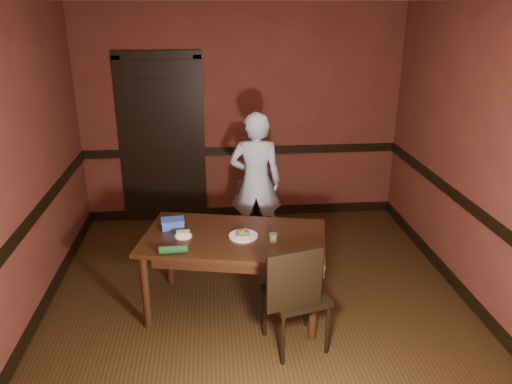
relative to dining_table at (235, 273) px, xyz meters
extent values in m
cube|color=black|center=(0.22, -0.07, -0.37)|extent=(4.00, 4.50, 0.01)
cube|color=#58261A|center=(0.22, 2.18, 0.98)|extent=(4.00, 0.02, 2.70)
cube|color=#58261A|center=(0.22, -2.32, 0.98)|extent=(4.00, 0.02, 2.70)
cube|color=#58261A|center=(-1.78, -0.07, 0.98)|extent=(0.02, 4.50, 2.70)
cube|color=#58261A|center=(2.22, -0.07, 0.98)|extent=(0.02, 4.50, 2.70)
cube|color=black|center=(0.22, 2.16, 0.53)|extent=(4.00, 0.03, 0.10)
cube|color=black|center=(-1.76, -0.07, 0.53)|extent=(0.03, 4.50, 0.10)
cube|color=black|center=(2.21, -0.07, 0.53)|extent=(0.03, 4.50, 0.10)
cube|color=black|center=(0.22, 2.16, -0.31)|extent=(4.00, 0.03, 0.12)
cube|color=black|center=(-1.76, -0.07, -0.31)|extent=(0.03, 4.50, 0.12)
cube|color=black|center=(2.21, -0.07, -0.31)|extent=(0.03, 4.50, 0.12)
cube|color=black|center=(-0.78, 2.14, 0.65)|extent=(0.85, 0.04, 2.05)
cube|color=black|center=(-1.25, 2.16, 0.65)|extent=(0.10, 0.06, 2.15)
cube|color=black|center=(-0.30, 2.16, 0.65)|extent=(0.10, 0.06, 2.15)
cube|color=black|center=(-0.78, 2.16, 1.73)|extent=(1.05, 0.06, 0.10)
cube|color=black|center=(0.00, 0.00, 0.00)|extent=(1.75, 1.21, 0.75)
imported|color=silver|center=(0.31, 1.26, 0.42)|extent=(0.62, 0.44, 1.59)
cylinder|color=white|center=(0.08, -0.03, 0.38)|extent=(0.25, 0.25, 0.01)
cube|color=#A17F4E|center=(0.08, -0.03, 0.40)|extent=(0.12, 0.11, 0.02)
ellipsoid|color=#44912F|center=(0.08, -0.03, 0.42)|extent=(0.11, 0.10, 0.02)
cylinder|color=#B2260B|center=(0.06, -0.01, 0.43)|extent=(0.04, 0.04, 0.01)
cylinder|color=#B2260B|center=(0.11, -0.04, 0.43)|extent=(0.04, 0.04, 0.01)
cylinder|color=#7CAF5A|center=(0.05, -0.05, 0.43)|extent=(0.03, 0.03, 0.01)
cylinder|color=#7CAF5A|center=(0.10, 0.00, 0.43)|extent=(0.03, 0.03, 0.01)
cylinder|color=#7CAF5A|center=(0.08, -0.03, 0.43)|extent=(0.03, 0.03, 0.01)
cylinder|color=#5B813A|center=(0.33, -0.15, 0.41)|extent=(0.06, 0.06, 0.07)
cylinder|color=beige|center=(0.33, -0.15, 0.45)|extent=(0.07, 0.07, 0.01)
cylinder|color=white|center=(-0.45, 0.03, 0.38)|extent=(0.15, 0.15, 0.01)
cube|color=#E7D479|center=(-0.45, 0.03, 0.40)|extent=(0.12, 0.08, 0.04)
cube|color=blue|center=(-0.55, 0.22, 0.41)|extent=(0.21, 0.15, 0.08)
cube|color=blue|center=(-0.55, 0.22, 0.46)|extent=(0.22, 0.17, 0.01)
cylinder|color=#16421E|center=(-0.51, -0.28, 0.41)|extent=(0.24, 0.08, 0.07)
camera|label=1|loc=(-0.18, -3.98, 2.31)|focal=35.00mm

